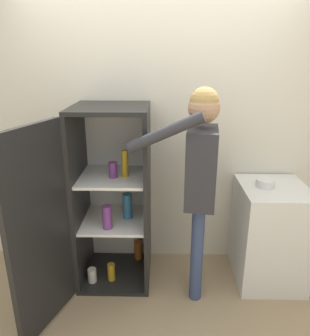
{
  "coord_description": "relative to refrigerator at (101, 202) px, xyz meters",
  "views": [
    {
      "loc": [
        0.03,
        -1.99,
        1.96
      ],
      "look_at": [
        -0.03,
        0.61,
        1.06
      ],
      "focal_mm": 35.0,
      "sensor_mm": 36.0,
      "label": 1
    }
  ],
  "objects": [
    {
      "name": "person",
      "position": [
        0.8,
        -0.14,
        0.36
      ],
      "size": [
        0.7,
        0.53,
        1.75
      ],
      "color": "#384770",
      "rests_on": "ground_plane"
    },
    {
      "name": "refrigerator",
      "position": [
        0.0,
        0.0,
        0.0
      ],
      "size": [
        0.87,
        1.22,
        1.58
      ],
      "color": "black",
      "rests_on": "ground_plane"
    },
    {
      "name": "ground_plane",
      "position": [
        0.49,
        -0.53,
        -0.78
      ],
      "size": [
        12.0,
        12.0,
        0.0
      ],
      "primitive_type": "plane",
      "color": "tan"
    },
    {
      "name": "bowl",
      "position": [
        1.39,
        0.09,
        0.15
      ],
      "size": [
        0.16,
        0.16,
        0.07
      ],
      "color": "white",
      "rests_on": "counter"
    },
    {
      "name": "wall_back",
      "position": [
        0.49,
        0.45,
        0.49
      ],
      "size": [
        7.0,
        0.06,
        2.55
      ],
      "color": "silver",
      "rests_on": "ground_plane"
    },
    {
      "name": "counter",
      "position": [
        1.48,
        0.08,
        -0.33
      ],
      "size": [
        0.57,
        0.64,
        0.9
      ],
      "color": "white",
      "rests_on": "ground_plane"
    }
  ]
}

